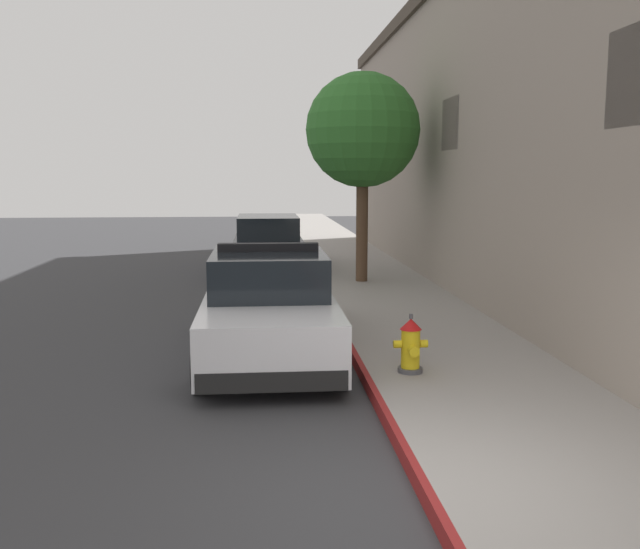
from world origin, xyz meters
TOP-DOWN VIEW (x-y plane):
  - ground_plane at (-4.65, 10.00)m, footprint 30.58×60.00m
  - sidewalk_pavement at (1.35, 10.00)m, footprint 2.70×60.00m
  - curb_painted_edge at (-0.04, 10.00)m, footprint 0.08×60.00m
  - storefront_building at (5.99, 9.57)m, footprint 6.83×26.63m
  - police_cruiser at (-1.25, 4.96)m, footprint 1.94×4.84m
  - parked_car_silver_ahead at (-1.15, 13.90)m, footprint 1.94×4.84m
  - fire_hydrant at (0.53, 3.31)m, footprint 0.44×0.40m
  - street_tree at (1.04, 11.05)m, footprint 2.66×2.66m

SIDE VIEW (x-z plane):
  - ground_plane at x=-4.65m, z-range -0.20..0.00m
  - sidewalk_pavement at x=1.35m, z-range 0.00..0.17m
  - curb_painted_edge at x=-0.04m, z-range 0.00..0.17m
  - fire_hydrant at x=0.53m, z-range 0.14..0.90m
  - parked_car_silver_ahead at x=-1.15m, z-range -0.04..1.52m
  - police_cruiser at x=-1.25m, z-range -0.10..1.58m
  - storefront_building at x=5.99m, z-range 0.01..7.20m
  - street_tree at x=1.04m, z-range 1.25..6.13m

